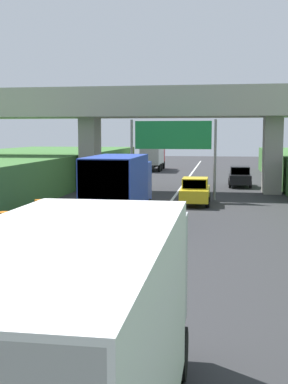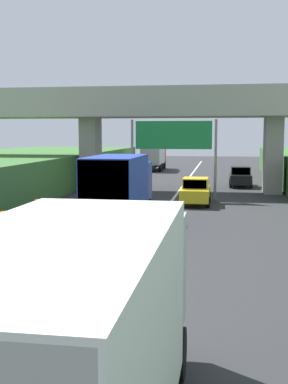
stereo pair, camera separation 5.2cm
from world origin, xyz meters
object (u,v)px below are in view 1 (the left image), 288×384
Objects in this scene: truck_blue at (120,186)px; construction_barrel_4 at (40,208)px; overhead_highway_sign at (173,140)px; car_black at (240,177)px; construction_barrel_3 at (4,221)px; car_yellow at (195,191)px; truck_red at (153,155)px; truck_silver at (85,336)px.

truck_blue is 5.45m from construction_barrel_4.
truck_blue is at bearing -22.12° from construction_barrel_4.
overhead_highway_sign reaches higher than car_black.
car_black is at bearing 61.72° from construction_barrel_3.
construction_barrel_4 is (-8.16, -5.71, -0.40)m from car_yellow.
truck_red is 38.94m from construction_barrel_3.
truck_silver is at bearing -67.70° from construction_barrel_4.
truck_silver is 17.43m from construction_barrel_3.
construction_barrel_3 is (-4.98, -2.31, -1.47)m from truck_blue.
truck_silver is 1.00× the size of truck_red.
truck_red is 8.11× the size of construction_barrel_4.
truck_blue is (-1.64, -10.06, -2.09)m from overhead_highway_sign.
car_yellow is (1.66, -2.37, -3.17)m from overhead_highway_sign.
car_yellow reaches higher than construction_barrel_3.
truck_blue is 20.14m from car_black.
truck_silver reaches higher than construction_barrel_3.
construction_barrel_4 is (-11.37, -17.06, -0.40)m from car_black.
truck_blue reaches higher than car_yellow.
truck_blue reaches higher than construction_barrel_4.
truck_red is at bearing 87.59° from construction_barrel_3.
car_black is 20.50m from construction_barrel_4.
overhead_highway_sign is 10.41m from truck_blue.
overhead_highway_sign is 0.81× the size of truck_silver.
truck_red is at bearing 95.23° from truck_blue.
car_yellow is at bearing 34.99° from construction_barrel_4.
construction_barrel_3 is at bearing -118.15° from overhead_highway_sign.
car_black is at bearing 61.53° from overhead_highway_sign.
truck_red is 20.14m from car_black.
truck_blue is at bearing 100.22° from truck_silver.
construction_barrel_3 and construction_barrel_4 have the same top height.
construction_barrel_4 is at bearing -123.68° from car_black.
car_yellow is 12.99m from construction_barrel_3.
truck_silver is at bearing -83.13° from truck_red.
overhead_highway_sign is at bearing 93.19° from truck_silver.
truck_red reaches higher than car_yellow.
truck_silver is (1.54, -27.70, -2.09)m from overhead_highway_sign.
construction_barrel_4 is at bearing -92.51° from truck_red.
construction_barrel_4 is (-8.05, 19.61, -1.47)m from truck_silver.
truck_blue is 8.44m from car_yellow.
truck_red is 34.66m from construction_barrel_4.
truck_silver reaches higher than car_black.
car_yellow is (-3.20, -11.34, 0.00)m from car_black.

